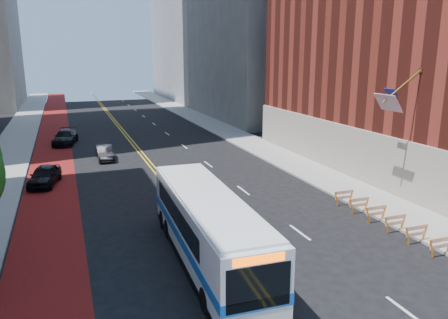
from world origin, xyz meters
name	(u,v)px	position (x,y,z in m)	size (l,w,h in m)	color
ground	(269,308)	(0.00, 0.00, 0.00)	(160.00, 160.00, 0.00)	black
sidewalk_left	(7,159)	(-12.00, 30.00, 0.07)	(4.00, 140.00, 0.15)	gray
sidewalk_right	(248,141)	(12.00, 30.00, 0.07)	(4.00, 140.00, 0.15)	gray
bus_lane_paint	(53,156)	(-8.10, 30.00, 0.00)	(3.60, 140.00, 0.01)	#60130D
center_line_inner	(137,150)	(-0.18, 30.00, 0.00)	(0.14, 140.00, 0.01)	gold
center_line_outer	(140,150)	(0.18, 30.00, 0.00)	(0.14, 140.00, 0.01)	gold
lane_dashes	(167,134)	(4.80, 38.00, 0.01)	(0.14, 98.20, 0.01)	silver
construction_barriers	(405,226)	(9.60, 3.42, 0.68)	(1.42, 10.91, 1.00)	orange
transit_bus	(207,227)	(-1.00, 4.52, 1.73)	(3.05, 12.15, 3.32)	white
car_a	(44,175)	(-8.49, 20.30, 0.73)	(1.73, 4.29, 1.46)	black
car_b	(105,153)	(-3.56, 26.92, 0.64)	(1.36, 3.90, 1.28)	black
car_c	(65,137)	(-6.84, 35.67, 0.75)	(2.10, 5.16, 1.50)	black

